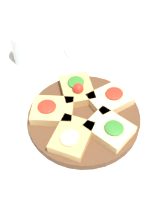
# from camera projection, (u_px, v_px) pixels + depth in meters

# --- Properties ---
(ground_plane) EXTENTS (3.00, 3.00, 0.00)m
(ground_plane) POSITION_uv_depth(u_px,v_px,m) (84.00, 120.00, 0.74)
(ground_plane) COLOR silver
(serving_board) EXTENTS (0.31, 0.31, 0.02)m
(serving_board) POSITION_uv_depth(u_px,v_px,m) (84.00, 117.00, 0.73)
(serving_board) COLOR #51331E
(serving_board) RESTS_ON ground_plane
(focaccia_slice_0) EXTENTS (0.13, 0.14, 0.03)m
(focaccia_slice_0) POSITION_uv_depth(u_px,v_px,m) (110.00, 129.00, 0.67)
(focaccia_slice_0) COLOR #E5C689
(focaccia_slice_0) RESTS_ON serving_board
(focaccia_slice_1) EXTENTS (0.14, 0.14, 0.03)m
(focaccia_slice_1) POSITION_uv_depth(u_px,v_px,m) (110.00, 99.00, 0.74)
(focaccia_slice_1) COLOR #E5C689
(focaccia_slice_1) RESTS_ON serving_board
(focaccia_slice_2) EXTENTS (0.14, 0.13, 0.05)m
(focaccia_slice_2) POSITION_uv_depth(u_px,v_px,m) (77.00, 89.00, 0.76)
(focaccia_slice_2) COLOR tan
(focaccia_slice_2) RESTS_ON serving_board
(focaccia_slice_3) EXTENTS (0.11, 0.12, 0.03)m
(focaccia_slice_3) POSITION_uv_depth(u_px,v_px,m) (52.00, 110.00, 0.71)
(focaccia_slice_3) COLOR tan
(focaccia_slice_3) RESTS_ON serving_board
(focaccia_slice_4) EXTENTS (0.12, 0.10, 0.03)m
(focaccia_slice_4) POSITION_uv_depth(u_px,v_px,m) (72.00, 137.00, 0.66)
(focaccia_slice_4) COLOR tan
(focaccia_slice_4) RESTS_ON serving_board
(plate_left) EXTENTS (0.22, 0.22, 0.02)m
(plate_left) POSITION_uv_depth(u_px,v_px,m) (95.00, 45.00, 0.93)
(plate_left) COLOR white
(plate_left) RESTS_ON ground_plane
(water_glass) EXTENTS (0.08, 0.08, 0.11)m
(water_glass) POSITION_uv_depth(u_px,v_px,m) (24.00, 48.00, 0.85)
(water_glass) COLOR silver
(water_glass) RESTS_ON ground_plane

